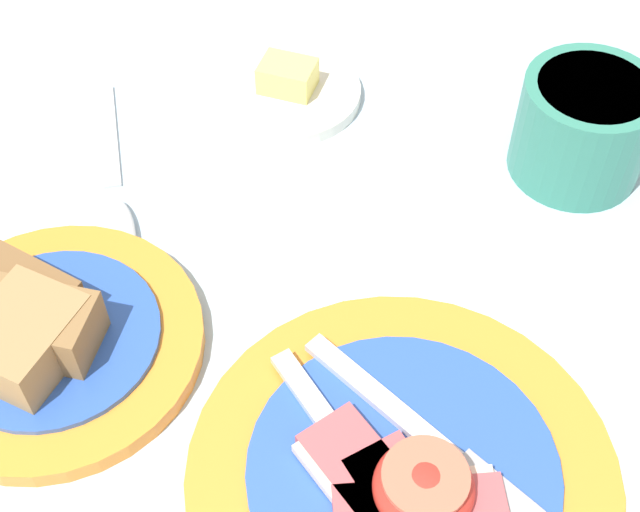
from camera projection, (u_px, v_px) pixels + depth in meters
name	position (u px, v px, depth m)	size (l,w,h in m)	color
ground_plane	(307.00, 391.00, 0.51)	(3.00, 3.00, 0.00)	#A3BCD1
breakfast_plate	(404.00, 479.00, 0.47)	(0.23, 0.23, 0.04)	orange
bread_plate	(41.00, 335.00, 0.52)	(0.18, 0.18, 0.05)	orange
sugar_cup	(583.00, 126.00, 0.60)	(0.09, 0.09, 0.07)	#337F6B
butter_dish	(288.00, 90.00, 0.67)	(0.11, 0.11, 0.03)	silver
teaspoon_by_saucer	(114.00, 207.00, 0.60)	(0.14, 0.16, 0.01)	silver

